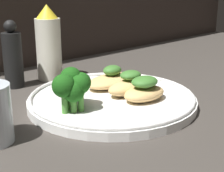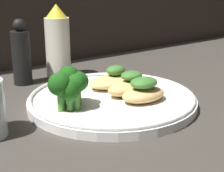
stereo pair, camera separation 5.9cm
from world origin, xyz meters
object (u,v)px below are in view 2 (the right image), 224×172
Objects in this scene: plate at (112,99)px; sauce_bottle at (58,43)px; broccoli_bunch at (69,84)px; pepper_grinder at (21,55)px.

plate is 22.14cm from sauce_bottle.
sauce_bottle reaches higher than broccoli_bunch.
plate is at bearing 2.03° from broccoli_bunch.
plate is 1.82× the size of sauce_bottle.
plate is 4.09× the size of broccoli_bunch.
plate is at bearing -92.74° from sauce_bottle.
pepper_grinder reaches higher than plate.
plate is 22.94cm from pepper_grinder.
sauce_bottle is 8.64cm from pepper_grinder.
broccoli_bunch is 0.53× the size of pepper_grinder.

